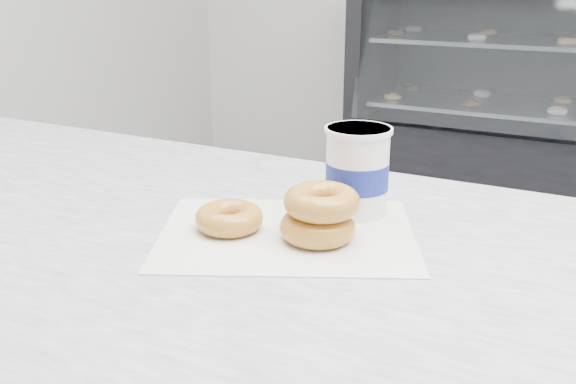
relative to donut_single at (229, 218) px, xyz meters
The scene contains 4 objects.
wax_paper 0.08m from the donut_single, 17.83° to the left, with size 0.34×0.26×0.00m, color silver.
donut_single is the anchor object (origin of this frame).
donut_stack 0.13m from the donut_single, 11.04° to the left, with size 0.14×0.14×0.07m.
coffee_cup 0.20m from the donut_single, 46.69° to the left, with size 0.10×0.10×0.13m.
Camera 1 is at (0.00, -1.26, 1.24)m, focal length 40.00 mm.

